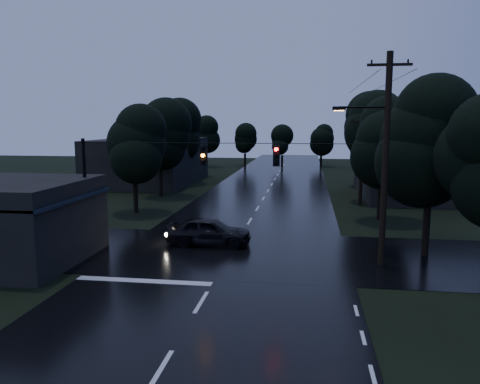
# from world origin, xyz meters

# --- Properties ---
(ground) EXTENTS (160.00, 160.00, 0.00)m
(ground) POSITION_xyz_m (0.00, 0.00, 0.00)
(ground) COLOR black
(ground) RESTS_ON ground
(main_road) EXTENTS (12.00, 120.00, 0.02)m
(main_road) POSITION_xyz_m (0.00, 30.00, 0.00)
(main_road) COLOR black
(main_road) RESTS_ON ground
(cross_street) EXTENTS (60.00, 9.00, 0.02)m
(cross_street) POSITION_xyz_m (0.00, 12.00, 0.00)
(cross_street) COLOR black
(cross_street) RESTS_ON ground
(building_far_right) EXTENTS (10.00, 14.00, 4.40)m
(building_far_right) POSITION_xyz_m (14.00, 34.00, 2.20)
(building_far_right) COLOR black
(building_far_right) RESTS_ON ground
(building_far_left) EXTENTS (10.00, 16.00, 5.00)m
(building_far_left) POSITION_xyz_m (-14.00, 40.00, 2.50)
(building_far_left) COLOR black
(building_far_left) RESTS_ON ground
(utility_pole_main) EXTENTS (3.50, 0.30, 10.00)m
(utility_pole_main) POSITION_xyz_m (7.41, 11.00, 5.26)
(utility_pole_main) COLOR black
(utility_pole_main) RESTS_ON ground
(utility_pole_far) EXTENTS (2.00, 0.30, 7.50)m
(utility_pole_far) POSITION_xyz_m (8.30, 28.00, 3.88)
(utility_pole_far) COLOR black
(utility_pole_far) RESTS_ON ground
(anchor_pole_left) EXTENTS (0.18, 0.18, 6.00)m
(anchor_pole_left) POSITION_xyz_m (-7.50, 11.00, 3.00)
(anchor_pole_left) COLOR black
(anchor_pole_left) RESTS_ON ground
(span_signals) EXTENTS (15.00, 0.37, 1.12)m
(span_signals) POSITION_xyz_m (0.56, 10.99, 5.24)
(span_signals) COLOR black
(span_signals) RESTS_ON ground
(tree_corner_near) EXTENTS (4.48, 4.48, 9.44)m
(tree_corner_near) POSITION_xyz_m (10.00, 13.00, 5.99)
(tree_corner_near) COLOR black
(tree_corner_near) RESTS_ON ground
(tree_left_a) EXTENTS (3.92, 3.92, 8.26)m
(tree_left_a) POSITION_xyz_m (-9.00, 22.00, 5.24)
(tree_left_a) COLOR black
(tree_left_a) RESTS_ON ground
(tree_left_b) EXTENTS (4.20, 4.20, 8.85)m
(tree_left_b) POSITION_xyz_m (-9.60, 30.00, 5.62)
(tree_left_b) COLOR black
(tree_left_b) RESTS_ON ground
(tree_left_c) EXTENTS (4.48, 4.48, 9.44)m
(tree_left_c) POSITION_xyz_m (-10.20, 40.00, 5.99)
(tree_left_c) COLOR black
(tree_left_c) RESTS_ON ground
(tree_right_a) EXTENTS (4.20, 4.20, 8.85)m
(tree_right_a) POSITION_xyz_m (9.00, 22.00, 5.62)
(tree_right_a) COLOR black
(tree_right_a) RESTS_ON ground
(tree_right_b) EXTENTS (4.48, 4.48, 9.44)m
(tree_right_b) POSITION_xyz_m (9.60, 30.00, 5.99)
(tree_right_b) COLOR black
(tree_right_b) RESTS_ON ground
(tree_right_c) EXTENTS (4.76, 4.76, 10.03)m
(tree_right_c) POSITION_xyz_m (10.20, 40.00, 6.37)
(tree_right_c) COLOR black
(tree_right_c) RESTS_ON ground
(car) EXTENTS (4.70, 1.93, 1.59)m
(car) POSITION_xyz_m (-1.47, 13.40, 0.80)
(car) COLOR black
(car) RESTS_ON ground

